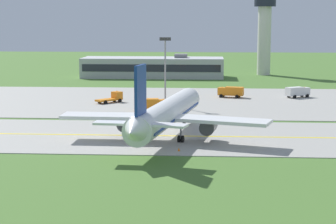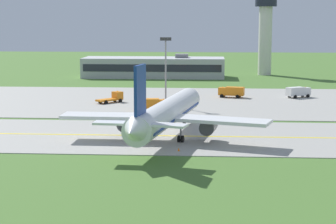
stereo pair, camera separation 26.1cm
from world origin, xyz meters
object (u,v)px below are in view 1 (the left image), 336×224
Objects in this scene: service_truck_catering at (113,97)px; apron_light_mast at (165,63)px; service_truck_fuel at (298,91)px; control_tower at (265,25)px; service_truck_baggage at (231,91)px; airplane_lead at (166,114)px; service_truck_pushback at (152,104)px.

apron_light_mast is (12.07, -3.84, 8.14)m from service_truck_catering.
control_tower is (-2.63, 60.38, 15.08)m from service_truck_fuel.
apron_light_mast is (-14.67, -14.30, 7.79)m from service_truck_baggage.
control_tower is at bearing 69.78° from apron_light_mast.
airplane_lead is 44.03m from service_truck_catering.
control_tower is (25.00, 113.00, 12.48)m from airplane_lead.
service_truck_pushback is 0.22× the size of control_tower.
airplane_lead is at bearing -80.54° from service_truck_pushback.
service_truck_catering is at bearing -165.13° from service_truck_fuel.
service_truck_baggage is 1.02× the size of service_truck_pushback.
control_tower is at bearing 77.88° from service_truck_baggage.
control_tower is (29.84, 83.94, 15.08)m from service_truck_pushback.
service_truck_fuel is 43.99m from service_truck_catering.
service_truck_pushback is at bearing -144.04° from service_truck_fuel.
airplane_lead reaches higher than service_truck_fuel.
service_truck_fuel is at bearing 62.30° from airplane_lead.
airplane_lead is 1.43× the size of control_tower.
service_truck_catering is at bearing 129.30° from service_truck_pushback.
service_truck_fuel is (27.63, 52.62, -2.60)m from airplane_lead.
apron_light_mast is at bearing -135.74° from service_truck_baggage.
apron_light_mast reaches higher than service_truck_baggage.
service_truck_fuel is at bearing 26.43° from apron_light_mast.
apron_light_mast is at bearing -17.64° from service_truck_catering.
airplane_lead reaches higher than service_truck_baggage.
airplane_lead is at bearing -70.19° from service_truck_catering.
airplane_lead is 53.19m from service_truck_baggage.
control_tower is (39.88, 71.67, 15.43)m from service_truck_catering.
service_truck_catering is at bearing 109.81° from airplane_lead.
service_truck_fuel is 62.29m from control_tower.
control_tower is 80.80m from apron_light_mast.
apron_light_mast is at bearing -110.22° from control_tower.
service_truck_fuel is 34.88m from apron_light_mast.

